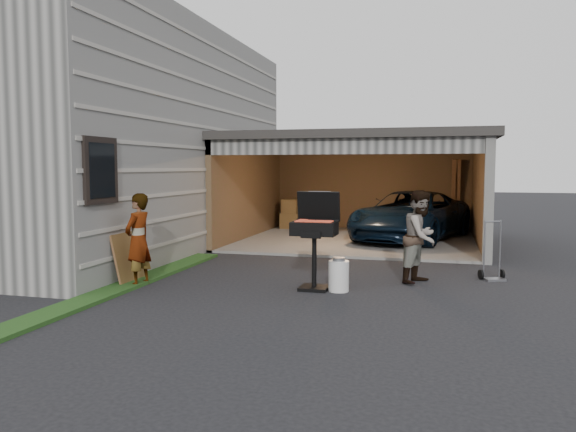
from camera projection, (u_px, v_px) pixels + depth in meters
name	position (u px, v px, depth m)	size (l,w,h in m)	color
ground	(260.00, 289.00, 9.49)	(80.00, 80.00, 0.00)	black
house	(89.00, 140.00, 14.67)	(7.00, 11.00, 5.50)	#474744
groundcover_strip	(109.00, 292.00, 9.11)	(0.50, 8.00, 0.06)	#193814
garage	(361.00, 174.00, 15.65)	(6.80, 6.30, 2.90)	#605E59
minivan	(411.00, 218.00, 15.50)	(2.21, 4.79, 1.33)	black
woman	(138.00, 240.00, 9.67)	(0.59, 0.39, 1.61)	#C8DDFB
man	(421.00, 237.00, 9.95)	(0.80, 0.63, 1.65)	#4D341E
bbq_grill	(315.00, 232.00, 9.40)	(0.74, 0.65, 1.64)	black
propane_tank	(339.00, 276.00, 9.30)	(0.34, 0.34, 0.51)	white
plywood_panel	(128.00, 258.00, 9.94)	(0.04, 0.82, 0.91)	brown
hand_truck	(493.00, 268.00, 10.25)	(0.49, 0.45, 1.09)	gray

